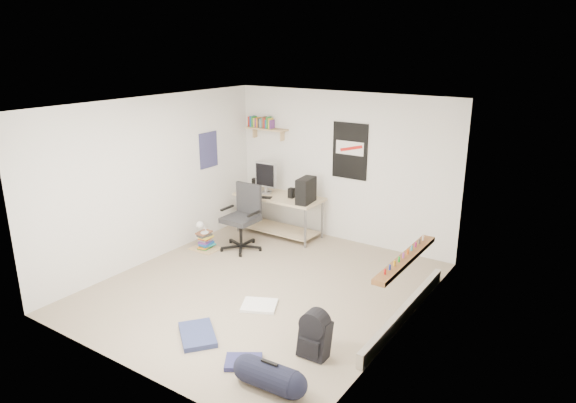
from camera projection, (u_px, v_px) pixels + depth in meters
The scene contains 26 objects.
floor at pixel (262, 288), 7.09m from camera, with size 4.00×4.50×0.01m, color gray.
ceiling at pixel (259, 104), 6.35m from camera, with size 4.00×4.50×0.01m, color white.
back_wall at pixel (342, 168), 8.51m from camera, with size 4.00×0.01×2.50m, color silver.
left_wall at pixel (155, 179), 7.78m from camera, with size 0.01×4.50×2.50m, color silver.
right_wall at pixel (406, 231), 5.65m from camera, with size 0.01×4.50×2.50m, color silver.
desk at pixel (279, 215), 8.93m from camera, with size 1.53×0.67×0.70m, color #D4AE93.
monitor_left at pixel (267, 181), 8.98m from camera, with size 0.38×0.09×0.42m, color #AAACB0.
monitor_right at pixel (266, 182), 8.89m from camera, with size 0.40×0.10×0.44m, color #9B9A9F.
pc_tower at pixel (306, 191), 8.38m from camera, with size 0.20×0.41×0.43m, color black.
keyboard at pixel (259, 198), 8.73m from camera, with size 0.44×0.15×0.02m, color black.
speaker_left at pixel (255, 183), 9.31m from camera, with size 0.09×0.09×0.18m, color black.
speaker_right at pixel (291, 193), 8.67m from camera, with size 0.09×0.09×0.19m, color black.
office_chair at pixel (241, 221), 8.26m from camera, with size 0.70×0.70×1.07m, color #252527.
wall_shelf at pixel (267, 129), 9.03m from camera, with size 0.80×0.22×0.24m, color tan.
poster_back_wall at pixel (350, 151), 8.32m from camera, with size 0.62×0.03×0.92m, color black.
poster_left_wall at pixel (208, 150), 8.65m from camera, with size 0.02×0.42×0.60m, color navy.
window at pixel (412, 206), 5.86m from camera, with size 0.10×1.50×1.26m, color brown.
baseboard_heater at pixel (405, 312), 6.26m from camera, with size 0.08×2.50×0.18m, color #B7B2A8.
backpack at pixel (315, 339), 5.50m from camera, with size 0.32×0.25×0.42m, color black.
duffel_bag at pixel (270, 376), 4.98m from camera, with size 0.28×0.28×0.55m, color black.
tshirt at pixel (259, 305), 6.56m from camera, with size 0.43×0.37×0.04m, color white.
jeans_a at pixel (197, 335), 5.89m from camera, with size 0.59×0.37×0.06m, color navy.
jeans_b at pixel (244, 362), 5.40m from camera, with size 0.38×0.29×0.05m, color navy.
book_stack at pixel (205, 240), 8.36m from camera, with size 0.42×0.34×0.29m, color olive.
desk_lamp at pixel (204, 228), 8.26m from camera, with size 0.13×0.21×0.21m, color white.
subwoofer at pixel (250, 216), 9.56m from camera, with size 0.24×0.24×0.26m, color black.
Camera 1 is at (3.87, -5.13, 3.24)m, focal length 32.00 mm.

